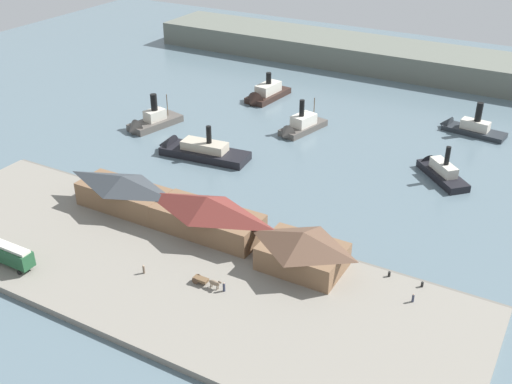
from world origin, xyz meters
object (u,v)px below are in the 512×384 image
at_px(ferry_shed_central_terminal, 207,215).
at_px(ferry_approaching_east, 299,127).
at_px(ferry_outer_harbor, 466,127).
at_px(ferry_mid_harbor, 150,123).
at_px(street_tram, 9,253).
at_px(ferry_departing_north, 439,170).
at_px(mooring_post_center_west, 422,284).
at_px(ferry_shed_east_terminal, 303,250).
at_px(pedestrian_near_east_shed, 413,298).
at_px(ferry_approaching_west, 264,95).
at_px(ferry_shed_west_terminal, 124,192).
at_px(horse_cart, 207,281).
at_px(ferry_moored_east, 194,150).
at_px(mooring_post_center_east, 389,274).
at_px(pedestrian_walking_east, 224,287).
at_px(pedestrian_standing_center, 144,270).

relative_size(ferry_shed_central_terminal, ferry_approaching_east, 1.30).
distance_m(ferry_outer_harbor, ferry_mid_harbor, 83.53).
relative_size(street_tram, ferry_departing_north, 0.65).
relative_size(ferry_shed_central_terminal, mooring_post_center_west, 23.72).
bearing_deg(ferry_shed_east_terminal, mooring_post_center_west, 13.57).
bearing_deg(ferry_shed_central_terminal, pedestrian_near_east_shed, -1.69).
height_order(pedestrian_near_east_shed, ferry_approaching_west, ferry_approaching_west).
bearing_deg(ferry_shed_west_terminal, ferry_departing_north, 43.10).
bearing_deg(ferry_approaching_west, horse_cart, -67.17).
bearing_deg(street_tram, ferry_moored_east, 89.32).
height_order(horse_cart, ferry_departing_north, ferry_departing_north).
relative_size(ferry_shed_east_terminal, ferry_approaching_east, 0.87).
height_order(mooring_post_center_east, ferry_approaching_west, ferry_approaching_west).
xyz_separation_m(ferry_shed_central_terminal, mooring_post_center_east, (34.39, 3.50, -3.46)).
relative_size(street_tram, mooring_post_center_east, 10.72).
relative_size(mooring_post_center_east, ferry_outer_harbor, 0.05).
height_order(ferry_shed_central_terminal, ferry_departing_north, ferry_shed_central_terminal).
relative_size(pedestrian_walking_east, ferry_departing_north, 0.12).
bearing_deg(mooring_post_center_east, street_tram, -153.39).
relative_size(horse_cart, ferry_departing_north, 0.37).
distance_m(ferry_shed_east_terminal, pedestrian_standing_center, 27.36).
relative_size(ferry_outer_harbor, ferry_mid_harbor, 1.04).
height_order(ferry_shed_west_terminal, street_tram, ferry_shed_west_terminal).
height_order(street_tram, pedestrian_standing_center, street_tram).
distance_m(street_tram, pedestrian_walking_east, 38.16).
bearing_deg(ferry_shed_west_terminal, mooring_post_center_east, 4.05).
distance_m(horse_cart, mooring_post_center_east, 30.90).
xyz_separation_m(ferry_shed_east_terminal, ferry_approaching_east, (-27.56, 55.60, -3.21)).
bearing_deg(ferry_departing_north, ferry_shed_central_terminal, -123.30).
relative_size(ferry_shed_central_terminal, street_tram, 2.21).
bearing_deg(ferry_approaching_west, pedestrian_walking_east, -65.27).
bearing_deg(horse_cart, pedestrian_standing_center, -167.93).
xyz_separation_m(ferry_shed_east_terminal, pedestrian_standing_center, (-22.75, -14.93, -2.85)).
xyz_separation_m(ferry_shed_central_terminal, ferry_mid_harbor, (-43.17, 37.30, -3.55)).
bearing_deg(ferry_shed_east_terminal, ferry_outer_harbor, 82.38).
distance_m(ferry_shed_west_terminal, mooring_post_center_east, 54.52).
relative_size(ferry_shed_central_terminal, ferry_outer_harbor, 1.21).
height_order(pedestrian_walking_east, ferry_departing_north, ferry_departing_north).
bearing_deg(ferry_moored_east, ferry_mid_harbor, 157.64).
xyz_separation_m(ferry_shed_west_terminal, mooring_post_center_east, (54.29, 3.85, -3.15)).
relative_size(ferry_shed_west_terminal, ferry_outer_harbor, 1.09).
bearing_deg(horse_cart, pedestrian_near_east_shed, 22.22).
bearing_deg(ferry_outer_harbor, ferry_departing_north, -89.11).
bearing_deg(mooring_post_center_west, street_tram, -155.51).
distance_m(mooring_post_center_west, ferry_outer_harbor, 73.42).
bearing_deg(mooring_post_center_east, horse_cart, -145.81).
bearing_deg(pedestrian_walking_east, ferry_moored_east, 129.65).
distance_m(horse_cart, mooring_post_center_west, 35.71).
distance_m(ferry_shed_east_terminal, street_tram, 50.67).
xyz_separation_m(pedestrian_near_east_shed, pedestrian_walking_east, (-27.75, -12.53, 0.08)).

